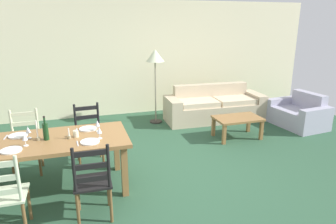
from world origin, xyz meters
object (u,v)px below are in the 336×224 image
object	(u,v)px
dining_chair_far_left	(26,142)
wine_glass_far_right	(97,124)
dining_table	(54,145)
wine_glass_near_right	(99,131)
dining_chair_near_left	(4,196)
wine_bottle	(46,131)
wine_glass_near_left	(25,137)
couch	(214,107)
dining_chair_far_right	(89,134)
wine_glass_far_left	(28,130)
standing_lamp	(155,60)
dining_chair_near_right	(93,182)
coffee_table	(238,120)
coffee_cup_primary	(76,134)
armchair_upholstered	(299,114)

from	to	relation	value
dining_chair_far_left	wine_glass_far_right	world-z (taller)	dining_chair_far_left
dining_table	wine_glass_near_right	xyz separation A→B (m)	(0.58, -0.15, 0.20)
dining_chair_near_left	wine_bottle	world-z (taller)	wine_bottle
wine_glass_near_left	couch	bearing A→B (deg)	32.92
dining_chair_far_right	wine_glass_far_right	distance (m)	0.77
wine_bottle	wine_glass_far_right	xyz separation A→B (m)	(0.66, 0.12, -0.01)
wine_glass_near_right	wine_glass_far_left	distance (m)	0.93
dining_chair_near_left	standing_lamp	distance (m)	4.17
dining_chair_near_right	dining_chair_far_left	bearing A→B (deg)	120.32
wine_glass_near_right	dining_table	bearing A→B (deg)	165.07
dining_chair_near_left	dining_chair_far_left	distance (m)	1.52
dining_chair_near_left	coffee_table	bearing A→B (deg)	25.79
dining_chair_near_right	wine_bottle	world-z (taller)	wine_bottle
coffee_table	dining_chair_far_left	bearing A→B (deg)	-175.38
wine_glass_near_left	standing_lamp	size ratio (longest dim) A/B	0.10
dining_chair_far_right	wine_glass_near_right	distance (m)	1.02
coffee_cup_primary	dining_table	bearing A→B (deg)	179.26
dining_chair_near_left	wine_bottle	bearing A→B (deg)	64.00
dining_chair_near_left	dining_chair_far_right	distance (m)	1.83
wine_glass_near_left	armchair_upholstered	world-z (taller)	wine_glass_near_left
couch	armchair_upholstered	xyz separation A→B (m)	(1.62, -0.96, -0.04)
dining_chair_near_right	armchair_upholstered	xyz separation A→B (m)	(4.56, 2.06, -0.23)
wine_bottle	wine_glass_near_right	distance (m)	0.68
wine_glass_far_right	couch	size ratio (longest dim) A/B	0.07
wine_glass_far_left	armchair_upholstered	world-z (taller)	wine_glass_far_left
dining_chair_far_right	standing_lamp	size ratio (longest dim) A/B	0.59
couch	standing_lamp	size ratio (longest dim) A/B	1.41
wine_glass_far_right	couch	world-z (taller)	wine_glass_far_right
wine_glass_near_right	wine_glass_far_right	size ratio (longest dim) A/B	1.00
dining_chair_near_right	standing_lamp	bearing A→B (deg)	63.62
wine_bottle	coffee_table	world-z (taller)	wine_bottle
dining_table	wine_glass_near_right	world-z (taller)	wine_glass_near_right
dining_chair_far_left	wine_glass_near_left	size ratio (longest dim) A/B	5.96
dining_table	couch	distance (m)	4.07
dining_chair_near_right	wine_glass_near_left	distance (m)	1.05
wine_glass_near_left	wine_glass_near_right	world-z (taller)	same
couch	dining_chair_far_left	bearing A→B (deg)	-158.31
wine_glass_near_right	couch	size ratio (longest dim) A/B	0.07
coffee_cup_primary	dining_chair_near_right	bearing A→B (deg)	-79.44
dining_table	wine_glass_far_right	world-z (taller)	wine_glass_far_right
wine_bottle	coffee_cup_primary	world-z (taller)	wine_bottle
armchair_upholstered	wine_glass_near_right	bearing A→B (deg)	-161.83
dining_chair_far_left	wine_glass_near_right	world-z (taller)	dining_chair_far_left
dining_chair_near_left	wine_glass_far_right	bearing A→B (deg)	41.21
dining_chair_near_left	armchair_upholstered	world-z (taller)	dining_chair_near_left
dining_chair_near_left	coffee_cup_primary	xyz separation A→B (m)	(0.75, 0.78, 0.32)
standing_lamp	wine_glass_near_left	bearing A→B (deg)	-132.18
dining_table	dining_chair_far_left	world-z (taller)	dining_chair_far_left
dining_chair_near_left	wine_bottle	distance (m)	0.97
wine_glass_far_left	standing_lamp	world-z (taller)	standing_lamp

